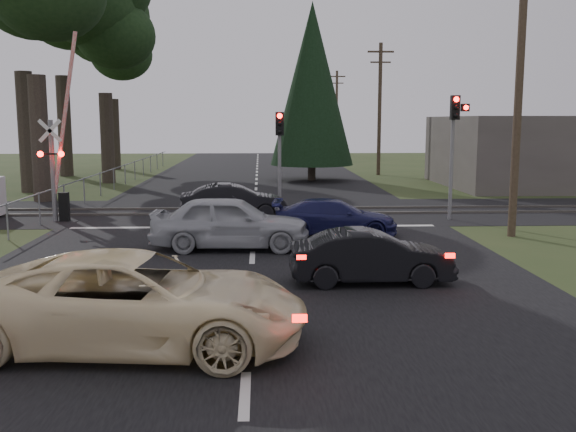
{
  "coord_description": "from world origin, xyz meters",
  "views": [
    {
      "loc": [
        0.23,
        -14.46,
        3.79
      ],
      "look_at": [
        0.96,
        2.14,
        1.3
      ],
      "focal_mm": 40.0,
      "sensor_mm": 36.0,
      "label": 1
    }
  ],
  "objects": [
    {
      "name": "building_right",
      "position": [
        18.0,
        22.0,
        2.0
      ],
      "size": [
        14.0,
        10.0,
        4.0
      ],
      "primitive_type": "cube",
      "color": "#59514C",
      "rests_on": "ground"
    },
    {
      "name": "silver_car",
      "position": [
        -0.66,
        4.3,
        0.79
      ],
      "size": [
        4.72,
        2.04,
        1.59
      ],
      "primitive_type": "imported",
      "rotation": [
        0.0,
        0.0,
        1.53
      ],
      "color": "#A9ACB1",
      "rests_on": "ground"
    },
    {
      "name": "stop_line",
      "position": [
        0.0,
        8.2,
        0.01
      ],
      "size": [
        13.0,
        0.35,
        0.0
      ],
      "primitive_type": "cube",
      "color": "silver",
      "rests_on": "ground"
    },
    {
      "name": "euc_tree_e",
      "position": [
        -11.0,
        36.0,
        9.51
      ],
      "size": [
        6.0,
        6.0,
        13.2
      ],
      "color": "#473D33",
      "rests_on": "ground"
    },
    {
      "name": "crossing_signal",
      "position": [
        -7.27,
        9.79,
        2.06
      ],
      "size": [
        1.62,
        0.38,
        6.96
      ],
      "color": "slate",
      "rests_on": "ground"
    },
    {
      "name": "rail_corridor",
      "position": [
        0.0,
        12.0,
        0.01
      ],
      "size": [
        120.0,
        8.0,
        0.01
      ],
      "primitive_type": "cube",
      "color": "black",
      "rests_on": "ground"
    },
    {
      "name": "blue_sedan",
      "position": [
        2.7,
        6.45,
        0.59
      ],
      "size": [
        4.25,
        2.07,
        1.19
      ],
      "primitive_type": "imported",
      "rotation": [
        0.0,
        0.0,
        1.47
      ],
      "color": "#191B4C",
      "rests_on": "ground"
    },
    {
      "name": "ground",
      "position": [
        0.0,
        0.0,
        0.0
      ],
      "size": [
        120.0,
        120.0,
        0.0
      ],
      "primitive_type": "plane",
      "color": "#2D3E1C",
      "rests_on": "ground"
    },
    {
      "name": "utility_pole_far",
      "position": [
        8.5,
        55.0,
        4.73
      ],
      "size": [
        1.8,
        0.26,
        9.0
      ],
      "color": "#4C3D2D",
      "rests_on": "ground"
    },
    {
      "name": "cream_coupe",
      "position": [
        -1.86,
        -3.99,
        0.8
      ],
      "size": [
        5.97,
        3.18,
        1.6
      ],
      "primitive_type": "imported",
      "rotation": [
        0.0,
        0.0,
        1.48
      ],
      "color": "beige",
      "rests_on": "ground"
    },
    {
      "name": "rail_far",
      "position": [
        0.0,
        12.8,
        0.05
      ],
      "size": [
        120.0,
        0.12,
        0.1
      ],
      "primitive_type": "cube",
      "color": "#59544C",
      "rests_on": "ground"
    },
    {
      "name": "dark_hatchback",
      "position": [
        2.81,
        0.11,
        0.62
      ],
      "size": [
        3.8,
        1.38,
        1.24
      ],
      "primitive_type": "imported",
      "rotation": [
        0.0,
        0.0,
        1.59
      ],
      "color": "black",
      "rests_on": "ground"
    },
    {
      "name": "conifer_tree",
      "position": [
        3.5,
        26.0,
        5.99
      ],
      "size": [
        5.2,
        5.2,
        11.0
      ],
      "color": "#473D33",
      "rests_on": "ground"
    },
    {
      "name": "utility_pole_mid",
      "position": [
        8.5,
        30.0,
        4.73
      ],
      "size": [
        1.8,
        0.26,
        9.0
      ],
      "color": "#4C3D2D",
      "rests_on": "ground"
    },
    {
      "name": "utility_pole_near",
      "position": [
        8.5,
        6.0,
        4.73
      ],
      "size": [
        1.8,
        0.26,
        9.0
      ],
      "color": "#4C3D2D",
      "rests_on": "ground"
    },
    {
      "name": "fence_left",
      "position": [
        -7.8,
        22.5,
        0.0
      ],
      "size": [
        0.1,
        36.0,
        1.2
      ],
      "primitive_type": null,
      "color": "slate",
      "rests_on": "ground"
    },
    {
      "name": "dark_car_far",
      "position": [
        -0.79,
        10.15,
        0.67
      ],
      "size": [
        4.19,
        1.76,
        1.35
      ],
      "primitive_type": "imported",
      "rotation": [
        0.0,
        0.0,
        1.65
      ],
      "color": "black",
      "rests_on": "ground"
    },
    {
      "name": "traffic_signal_right",
      "position": [
        7.55,
        9.47,
        3.31
      ],
      "size": [
        0.68,
        0.48,
        4.7
      ],
      "color": "slate",
      "rests_on": "ground"
    },
    {
      "name": "road",
      "position": [
        0.0,
        10.0,
        0.01
      ],
      "size": [
        14.0,
        100.0,
        0.01
      ],
      "primitive_type": "cube",
      "color": "black",
      "rests_on": "ground"
    },
    {
      "name": "euc_tree_c",
      "position": [
        -9.0,
        25.0,
        9.51
      ],
      "size": [
        6.0,
        6.0,
        13.2
      ],
      "color": "#473D33",
      "rests_on": "ground"
    },
    {
      "name": "traffic_signal_center",
      "position": [
        1.0,
        10.68,
        2.81
      ],
      "size": [
        0.32,
        0.48,
        4.1
      ],
      "color": "slate",
      "rests_on": "ground"
    },
    {
      "name": "rail_near",
      "position": [
        0.0,
        11.2,
        0.05
      ],
      "size": [
        120.0,
        0.12,
        0.1
      ],
      "primitive_type": "cube",
      "color": "#59544C",
      "rests_on": "ground"
    }
  ]
}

